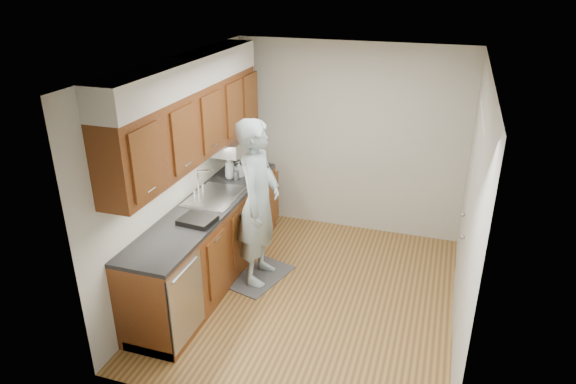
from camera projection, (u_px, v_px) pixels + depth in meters
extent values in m
plane|color=olive|center=(311.00, 295.00, 5.64)|extent=(3.50, 3.50, 0.00)
plane|color=white|center=(316.00, 65.00, 4.63)|extent=(3.50, 3.50, 0.00)
cube|color=#BBBAAF|center=(180.00, 174.00, 5.56)|extent=(0.02, 3.50, 2.50)
cube|color=#BBBAAF|center=(471.00, 212.00, 4.72)|extent=(0.02, 3.50, 2.50)
cube|color=#BBBAAF|center=(349.00, 140.00, 6.66)|extent=(3.00, 0.02, 2.50)
cube|color=brown|center=(210.00, 243.00, 5.80)|extent=(0.60, 2.80, 0.90)
cube|color=black|center=(206.00, 205.00, 5.61)|extent=(0.63, 2.80, 0.04)
cube|color=#B2B2B7|center=(215.00, 201.00, 5.79)|extent=(0.48, 0.68, 0.14)
cube|color=#B2B2B7|center=(215.00, 196.00, 5.77)|extent=(0.52, 0.72, 0.01)
cube|color=#B2B2B7|center=(186.00, 301.00, 4.75)|extent=(0.03, 0.60, 0.80)
cube|color=brown|center=(190.00, 124.00, 5.28)|extent=(0.33, 2.80, 0.75)
cube|color=silver|center=(186.00, 73.00, 5.07)|extent=(0.35, 2.80, 0.30)
cube|color=#A5A5AA|center=(231.00, 142.00, 6.19)|extent=(0.46, 0.75, 0.16)
cube|color=silver|center=(466.00, 219.00, 5.07)|extent=(0.02, 1.22, 2.05)
cube|color=#59595B|center=(260.00, 277.00, 5.97)|extent=(0.66, 0.89, 0.01)
imported|color=#98B0B9|center=(258.00, 192.00, 5.53)|extent=(0.54, 0.78, 2.14)
imported|color=silver|center=(229.00, 167.00, 6.23)|extent=(0.15, 0.15, 0.30)
imported|color=silver|center=(239.00, 169.00, 6.29)|extent=(0.12, 0.12, 0.20)
imported|color=silver|center=(233.00, 169.00, 6.34)|extent=(0.18, 0.18, 0.16)
cylinder|color=#A5A5AA|center=(236.00, 176.00, 6.21)|extent=(0.07, 0.07, 0.11)
cube|color=black|center=(197.00, 220.00, 5.18)|extent=(0.37, 0.32, 0.05)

